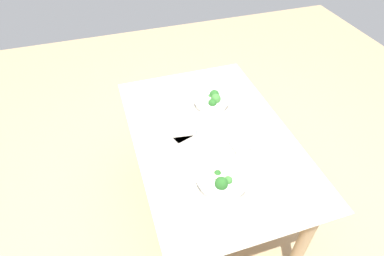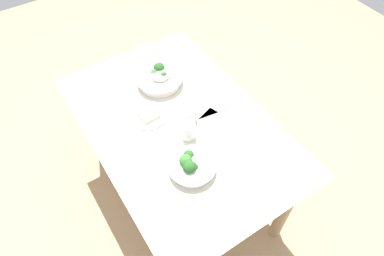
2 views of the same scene
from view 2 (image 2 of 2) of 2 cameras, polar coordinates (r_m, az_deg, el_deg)
name	(u,v)px [view 2 (image 2 of 2)]	position (r m, az deg, el deg)	size (l,w,h in m)	color
ground_plane	(182,191)	(2.45, -1.68, -10.48)	(6.00, 6.00, 0.00)	tan
dining_table	(179,138)	(1.92, -2.11, -1.63)	(1.37, 0.90, 0.75)	beige
broccoli_bowl_far	(191,166)	(1.63, -0.15, -6.36)	(0.23, 0.23, 0.10)	white
broccoli_bowl_near	(160,79)	(2.02, -5.45, 8.25)	(0.27, 0.27, 0.10)	white
bread_side_plate	(149,115)	(1.86, -7.28, 2.11)	(0.20, 0.20, 0.03)	silver
water_glass_center	(190,115)	(1.81, -0.33, 2.16)	(0.07, 0.07, 0.08)	silver
water_glass_side	(188,131)	(1.74, -0.63, -0.49)	(0.07, 0.07, 0.09)	silver
fork_by_far_bowl	(128,93)	(2.01, -10.63, 5.75)	(0.05, 0.09, 0.00)	#B7B7BC
fork_by_near_bowl	(172,140)	(1.76, -3.33, -1.94)	(0.09, 0.08, 0.00)	#B7B7BC
table_knife_left	(87,87)	(2.10, -17.21, 6.50)	(0.22, 0.01, 0.00)	#B7B7BC
napkin_folded_upper	(207,104)	(1.92, 2.54, 4.02)	(0.17, 0.18, 0.01)	#B1A997
napkin_folded_lower	(216,122)	(1.83, 4.12, 1.06)	(0.17, 0.12, 0.01)	#B1A997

